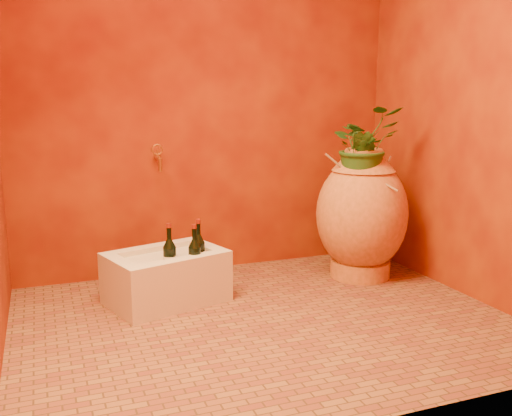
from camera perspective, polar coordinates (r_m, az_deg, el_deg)
name	(u,v)px	position (r m, az deg, el deg)	size (l,w,h in m)	color
floor	(265,321)	(3.01, 0.92, -11.23)	(2.50, 2.50, 0.00)	brown
wall_back	(208,79)	(3.73, -4.84, 12.70)	(2.50, 0.02, 2.50)	#620F05
wall_right	(476,77)	(3.45, 21.13, 12.14)	(0.02, 2.00, 2.50)	#620F05
amphora	(362,214)	(3.67, 10.54, -0.57)	(0.70, 0.70, 0.83)	#D17A3B
stone_basin	(166,278)	(3.27, -8.96, -6.93)	(0.72, 0.60, 0.29)	beige
wine_bottle_a	(199,253)	(3.26, -5.75, -4.52)	(0.08, 0.08, 0.31)	black
wine_bottle_b	(170,258)	(3.18, -8.62, -5.00)	(0.08, 0.08, 0.31)	black
wine_bottle_c	(195,258)	(3.18, -6.15, -4.99)	(0.07, 0.07, 0.30)	black
wall_tap	(158,156)	(3.59, -9.77, 5.11)	(0.07, 0.15, 0.17)	#AA7227
plant_main	(364,145)	(3.57, 10.72, 6.19)	(0.43, 0.37, 0.47)	#214F1C
plant_side	(362,158)	(3.52, 10.51, 4.98)	(0.18, 0.14, 0.32)	#214F1C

